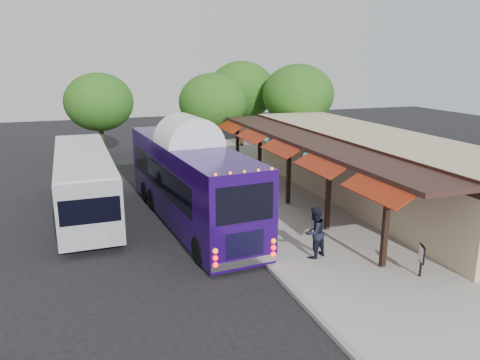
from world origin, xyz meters
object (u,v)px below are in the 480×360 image
object	(u,v)px
ped_c	(246,197)
ped_d	(243,166)
ped_a	(227,194)
coach_bus	(189,177)
sign_board	(422,255)
ped_b	(314,232)
city_bus	(84,180)

from	to	relation	value
ped_c	ped_d	world-z (taller)	ped_c
ped_a	ped_d	bearing A→B (deg)	74.49
ped_c	ped_d	xyz separation A→B (m)	(2.29, 6.87, -0.18)
coach_bus	ped_a	xyz separation A→B (m)	(2.05, 0.72, -1.20)
sign_board	ped_b	bearing A→B (deg)	158.78
ped_c	city_bus	bearing A→B (deg)	-66.03
ped_c	ped_d	distance (m)	7.24
city_bus	ped_c	size ratio (longest dim) A/B	5.99
ped_a	ped_d	distance (m)	6.18
ped_b	ped_d	bearing A→B (deg)	-118.59
city_bus	ped_a	xyz separation A→B (m)	(6.65, -2.09, -0.77)
city_bus	ped_d	xyz separation A→B (m)	(9.45, 3.42, -0.77)
coach_bus	sign_board	xyz separation A→B (m)	(6.04, -8.56, -1.20)
ped_b	ped_c	size ratio (longest dim) A/B	1.03
ped_a	ped_b	xyz separation A→B (m)	(1.30, -6.62, 0.21)
coach_bus	city_bus	world-z (taller)	coach_bus
ped_a	coach_bus	bearing A→B (deg)	-149.20
ped_d	ped_c	bearing A→B (deg)	94.51
coach_bus	ped_d	size ratio (longest dim) A/B	8.03
ped_d	coach_bus	bearing A→B (deg)	75.04
ped_c	sign_board	distance (m)	8.66
coach_bus	ped_b	bearing A→B (deg)	-65.23
ped_a	ped_b	size ratio (longest dim) A/B	0.79
coach_bus	ped_a	world-z (taller)	coach_bus
sign_board	ped_c	bearing A→B (deg)	137.12
ped_b	ped_c	world-z (taller)	ped_b
ped_b	sign_board	bearing A→B (deg)	113.82
coach_bus	ped_b	world-z (taller)	coach_bus
ped_a	sign_board	distance (m)	10.10
city_bus	ped_c	distance (m)	7.97
ped_a	sign_board	bearing A→B (deg)	-55.29
ped_b	coach_bus	bearing A→B (deg)	-81.95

